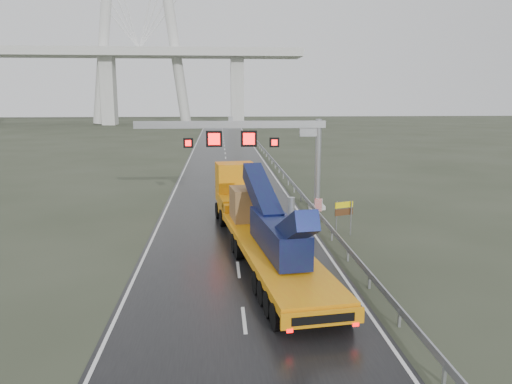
{
  "coord_description": "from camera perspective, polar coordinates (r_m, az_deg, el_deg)",
  "views": [
    {
      "loc": [
        -0.91,
        -20.91,
        9.0
      ],
      "look_at": [
        1.3,
        8.96,
        3.2
      ],
      "focal_mm": 35.0,
      "sensor_mm": 36.0,
      "label": 1
    }
  ],
  "objects": [
    {
      "name": "sign_gantry",
      "position": [
        39.16,
        0.21,
        6.0
      ],
      "size": [
        14.9,
        1.2,
        7.42
      ],
      "color": "beige",
      "rests_on": "ground"
    },
    {
      "name": "road",
      "position": [
        61.58,
        -3.33,
        2.54
      ],
      "size": [
        11.0,
        200.0,
        0.02
      ],
      "primitive_type": "cube",
      "color": "black",
      "rests_on": "ground"
    },
    {
      "name": "heavy_haul_truck",
      "position": [
        30.04,
        -0.03,
        -2.67
      ],
      "size": [
        5.68,
        21.31,
        4.96
      ],
      "rotation": [
        0.0,
        0.0,
        0.13
      ],
      "color": "orange",
      "rests_on": "ground"
    },
    {
      "name": "striped_barrier",
      "position": [
        39.86,
        7.17,
        -1.46
      ],
      "size": [
        0.65,
        0.49,
        0.97
      ],
      "primitive_type": "cube",
      "rotation": [
        0.0,
        0.0,
        -0.36
      ],
      "color": "red",
      "rests_on": "ground"
    },
    {
      "name": "guardrail",
      "position": [
        52.05,
        3.57,
        1.76
      ],
      "size": [
        0.2,
        140.0,
        1.4
      ],
      "primitive_type": null,
      "color": "#909298",
      "rests_on": "ground"
    },
    {
      "name": "ground",
      "position": [
        22.78,
        -1.63,
        -12.31
      ],
      "size": [
        400.0,
        400.0,
        0.0
      ],
      "primitive_type": "plane",
      "color": "#2F3525",
      "rests_on": "ground"
    },
    {
      "name": "exit_sign_pair",
      "position": [
        32.84,
        10.01,
        -2.22
      ],
      "size": [
        1.28,
        0.5,
        2.3
      ],
      "rotation": [
        0.0,
        0.0,
        0.34
      ],
      "color": "#9EA0A6",
      "rests_on": "ground"
    }
  ]
}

